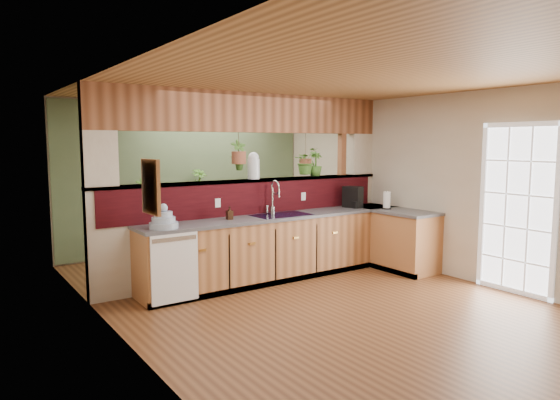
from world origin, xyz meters
TOP-DOWN VIEW (x-y plane):
  - ground at (0.00, 0.00)m, footprint 4.60×7.00m
  - ceiling at (0.00, 0.00)m, footprint 4.60×7.00m
  - wall_back at (0.00, 3.50)m, footprint 4.60×0.02m
  - wall_left at (-2.30, 0.00)m, footprint 0.02×7.00m
  - wall_right at (2.30, 0.00)m, footprint 0.02×7.00m
  - pass_through_partition at (0.03, 1.35)m, footprint 4.60×0.21m
  - pass_through_ledge at (0.00, 1.35)m, footprint 4.60×0.21m
  - header_beam at (0.00, 1.35)m, footprint 4.60×0.15m
  - sage_backwall at (0.00, 3.48)m, footprint 4.55×0.02m
  - countertop at (0.84, 0.87)m, footprint 4.14×1.52m
  - dishwasher at (-1.48, 0.66)m, footprint 0.58×0.03m
  - navy_sink at (0.25, 0.98)m, footprint 0.82×0.50m
  - french_door at (2.27, -1.30)m, footprint 0.06×1.02m
  - framed_print at (-2.27, -0.80)m, footprint 0.04×0.35m
  - faucet at (0.23, 1.13)m, footprint 0.21×0.21m
  - dish_stack at (-1.53, 0.85)m, footprint 0.34×0.34m
  - soap_dispenser at (-0.55, 1.02)m, footprint 0.09×0.09m
  - coffee_maker at (1.63, 0.99)m, footprint 0.18×0.30m
  - paper_towel at (1.93, 0.58)m, footprint 0.13×0.13m
  - glass_jar at (0.03, 1.35)m, footprint 0.17×0.17m
  - ledge_plant_right at (1.15, 1.35)m, footprint 0.24×0.24m
  - hanging_plant_a at (-0.21, 1.35)m, footprint 0.25×0.20m
  - hanging_plant_b at (0.96, 1.35)m, footprint 0.44×0.40m
  - shelving_console at (-0.31, 3.25)m, footprint 1.40×0.89m
  - shelf_plant_a at (-0.94, 3.25)m, footprint 0.20×0.14m
  - shelf_plant_b at (0.08, 3.25)m, footprint 0.30×0.30m
  - floor_plant at (1.05, 2.71)m, footprint 0.78×0.71m

SIDE VIEW (x-z plane):
  - ground at x=0.00m, z-range -0.01..0.01m
  - floor_plant at x=1.05m, z-range 0.00..0.74m
  - countertop at x=0.84m, z-range 0.00..0.90m
  - dishwasher at x=-1.48m, z-range 0.05..0.87m
  - shelving_console at x=-0.31m, z-range 0.04..0.96m
  - navy_sink at x=0.25m, z-range 0.73..0.91m
  - soap_dispenser at x=-0.55m, z-range 0.90..1.07m
  - dish_stack at x=-1.53m, z-range 0.84..1.14m
  - paper_towel at x=1.93m, z-range 0.89..1.17m
  - french_door at x=2.27m, z-range -0.03..2.13m
  - coffee_maker at x=1.63m, z-range 0.89..1.22m
  - shelf_plant_a at x=-0.94m, z-range 0.96..1.33m
  - faucet at x=0.23m, z-range 0.92..1.40m
  - pass_through_partition at x=0.03m, z-range -0.11..2.49m
  - shelf_plant_b at x=0.08m, z-range 0.96..1.45m
  - wall_back at x=0.00m, z-range 0.00..2.60m
  - wall_left at x=-2.30m, z-range 0.00..2.60m
  - wall_right at x=2.30m, z-range 0.00..2.60m
  - sage_backwall at x=0.00m, z-range 0.02..2.58m
  - pass_through_ledge at x=0.00m, z-range 1.35..1.39m
  - framed_print at x=-2.27m, z-range 1.32..1.78m
  - glass_jar at x=0.03m, z-range 1.39..1.77m
  - ledge_plant_right at x=1.15m, z-range 1.39..1.77m
  - hanging_plant_b at x=0.96m, z-range 1.53..2.07m
  - hanging_plant_a at x=-0.21m, z-range 1.59..2.15m
  - header_beam at x=0.00m, z-range 2.05..2.60m
  - ceiling at x=0.00m, z-range 2.60..2.60m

